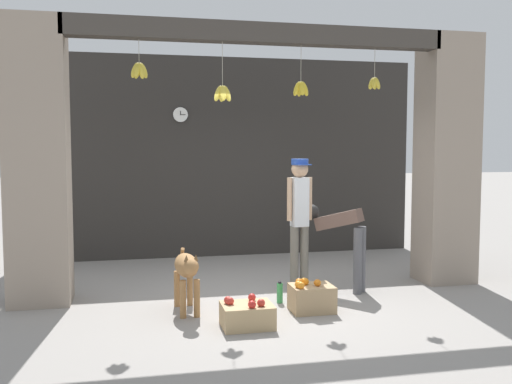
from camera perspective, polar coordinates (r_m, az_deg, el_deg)
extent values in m
plane|color=gray|center=(7.21, 0.71, -10.43)|extent=(60.00, 60.00, 0.00)
cube|color=#2D2B28|center=(9.73, -3.02, 3.47)|extent=(6.60, 0.12, 3.36)
cube|color=gray|center=(7.17, -21.00, 2.78)|extent=(0.70, 0.60, 3.36)
cube|color=gray|center=(8.25, 18.50, 3.05)|extent=(0.70, 0.60, 3.36)
cube|color=#3D3833|center=(7.22, 0.51, 15.56)|extent=(4.70, 0.24, 0.24)
cylinder|color=#B2AD99|center=(7.02, -11.63, 13.64)|extent=(0.01, 0.01, 0.27)
ellipsoid|color=gold|center=(6.99, -11.18, 11.82)|extent=(0.13, 0.07, 0.20)
ellipsoid|color=gold|center=(7.03, -11.40, 11.78)|extent=(0.11, 0.12, 0.21)
ellipsoid|color=gold|center=(7.03, -11.81, 11.77)|extent=(0.11, 0.12, 0.21)
ellipsoid|color=gold|center=(6.99, -12.02, 11.81)|extent=(0.13, 0.07, 0.20)
ellipsoid|color=gold|center=(6.95, -11.81, 11.86)|extent=(0.11, 0.12, 0.21)
ellipsoid|color=gold|center=(6.95, -11.38, 11.87)|extent=(0.11, 0.12, 0.21)
cylinder|color=#B2AD99|center=(7.04, -3.38, 12.69)|extent=(0.01, 0.01, 0.52)
ellipsoid|color=yellow|center=(7.00, -2.93, 9.80)|extent=(0.14, 0.08, 0.21)
ellipsoid|color=yellow|center=(7.05, -3.44, 9.77)|extent=(0.08, 0.14, 0.21)
ellipsoid|color=yellow|center=(6.99, -3.80, 9.81)|extent=(0.14, 0.08, 0.21)
ellipsoid|color=yellow|center=(6.94, -3.30, 9.85)|extent=(0.08, 0.14, 0.21)
cylinder|color=#B2AD99|center=(7.31, 4.52, 12.68)|extent=(0.01, 0.01, 0.44)
ellipsoid|color=yellow|center=(7.29, 4.89, 10.24)|extent=(0.13, 0.07, 0.20)
ellipsoid|color=yellow|center=(7.32, 4.39, 10.21)|extent=(0.07, 0.13, 0.20)
ellipsoid|color=yellow|center=(7.26, 4.12, 10.26)|extent=(0.13, 0.07, 0.20)
ellipsoid|color=yellow|center=(7.23, 4.62, 10.29)|extent=(0.07, 0.13, 0.20)
cylinder|color=#B2AD99|center=(7.68, 11.79, 12.50)|extent=(0.01, 0.01, 0.37)
ellipsoid|color=gold|center=(7.66, 12.05, 10.57)|extent=(0.11, 0.06, 0.17)
ellipsoid|color=gold|center=(7.69, 11.79, 10.55)|extent=(0.09, 0.10, 0.17)
ellipsoid|color=gold|center=(7.67, 11.50, 10.57)|extent=(0.09, 0.10, 0.17)
ellipsoid|color=gold|center=(7.63, 11.47, 10.60)|extent=(0.11, 0.06, 0.17)
ellipsoid|color=gold|center=(7.60, 11.73, 10.62)|extent=(0.09, 0.10, 0.17)
ellipsoid|color=gold|center=(7.62, 12.02, 10.60)|extent=(0.09, 0.10, 0.17)
ellipsoid|color=#9E7042|center=(6.52, -6.99, -7.28)|extent=(0.29, 0.65, 0.25)
cylinder|color=#9E7042|center=(6.38, -5.94, -10.52)|extent=(0.07, 0.07, 0.42)
cylinder|color=#9E7042|center=(6.35, -7.32, -10.59)|extent=(0.07, 0.07, 0.42)
cylinder|color=#9E7042|center=(6.84, -6.63, -9.50)|extent=(0.07, 0.07, 0.42)
cylinder|color=#9E7042|center=(6.82, -7.91, -9.55)|extent=(0.07, 0.07, 0.42)
ellipsoid|color=#9E7042|center=(6.17, -6.50, -7.41)|extent=(0.18, 0.24, 0.17)
cone|color=brown|center=(6.16, -6.04, -6.56)|extent=(0.06, 0.06, 0.07)
cone|color=brown|center=(6.15, -6.98, -6.60)|extent=(0.06, 0.06, 0.07)
cylinder|color=#9E7042|center=(6.85, -7.43, -6.48)|extent=(0.06, 0.20, 0.26)
cylinder|color=#6B665B|center=(7.49, 4.84, -6.58)|extent=(0.11, 0.11, 0.84)
cylinder|color=#6B665B|center=(7.44, 3.85, -6.66)|extent=(0.11, 0.11, 0.84)
cube|color=silver|center=(7.36, 4.38, -0.99)|extent=(0.22, 0.19, 0.63)
cylinder|color=tan|center=(7.41, 5.38, -0.67)|extent=(0.06, 0.06, 0.55)
cylinder|color=tan|center=(7.30, 3.37, -0.73)|extent=(0.06, 0.06, 0.55)
sphere|color=tan|center=(7.33, 4.40, 2.31)|extent=(0.22, 0.22, 0.22)
cylinder|color=#234299|center=(7.32, 4.41, 3.03)|extent=(0.22, 0.22, 0.08)
cube|color=#234299|center=(7.22, 4.74, 2.75)|extent=(0.20, 0.14, 0.01)
cylinder|color=#56565B|center=(7.37, 10.13, -6.80)|extent=(0.11, 0.11, 0.84)
cylinder|color=#56565B|center=(7.50, 10.50, -6.61)|extent=(0.11, 0.11, 0.84)
cube|color=brown|center=(7.46, 8.28, -2.75)|extent=(0.61, 0.58, 0.32)
sphere|color=black|center=(7.60, 5.56, -2.00)|extent=(0.20, 0.20, 0.20)
cube|color=tan|center=(6.60, 5.60, -10.53)|extent=(0.48, 0.38, 0.30)
sphere|color=orange|center=(6.53, 6.16, -9.02)|extent=(0.08, 0.08, 0.08)
sphere|color=orange|center=(6.44, 4.27, -9.21)|extent=(0.08, 0.08, 0.08)
sphere|color=orange|center=(6.40, 4.52, -9.30)|extent=(0.08, 0.08, 0.08)
sphere|color=orange|center=(6.57, 4.95, -8.93)|extent=(0.08, 0.08, 0.08)
sphere|color=orange|center=(6.55, 4.31, -8.97)|extent=(0.08, 0.08, 0.08)
sphere|color=orange|center=(6.59, 4.78, -8.90)|extent=(0.08, 0.08, 0.08)
cube|color=tan|center=(6.04, -0.89, -12.24)|extent=(0.53, 0.43, 0.24)
sphere|color=red|center=(6.03, -2.83, -10.76)|extent=(0.08, 0.08, 0.08)
sphere|color=red|center=(5.86, -0.40, -11.19)|extent=(0.08, 0.08, 0.08)
sphere|color=red|center=(5.99, -2.62, -10.85)|extent=(0.08, 0.08, 0.08)
sphere|color=red|center=(5.92, 0.51, -11.03)|extent=(0.08, 0.08, 0.08)
sphere|color=red|center=(6.13, -0.41, -10.49)|extent=(0.08, 0.08, 0.08)
cylinder|color=#38934C|center=(6.92, 2.39, -10.07)|extent=(0.07, 0.07, 0.23)
cylinder|color=black|center=(6.89, 2.40, -9.03)|extent=(0.04, 0.04, 0.03)
cylinder|color=black|center=(9.58, -7.57, 7.68)|extent=(0.26, 0.01, 0.26)
cylinder|color=white|center=(9.56, -7.57, 7.68)|extent=(0.24, 0.02, 0.24)
cube|color=black|center=(9.55, -7.56, 7.85)|extent=(0.01, 0.01, 0.07)
cube|color=black|center=(9.56, -7.34, 7.69)|extent=(0.09, 0.01, 0.01)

